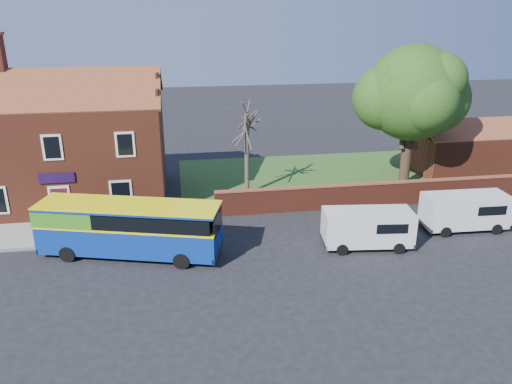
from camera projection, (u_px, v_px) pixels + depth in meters
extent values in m
plane|color=black|center=(185.00, 276.00, 23.77)|extent=(120.00, 120.00, 0.00)
cube|color=gray|center=(57.00, 234.00, 28.03)|extent=(18.00, 3.50, 0.12)
cube|color=slate|center=(50.00, 247.00, 26.40)|extent=(18.00, 0.15, 0.14)
cube|color=#426B28|center=(354.00, 176.00, 37.72)|extent=(26.00, 12.00, 0.04)
cube|color=brown|center=(69.00, 151.00, 32.23)|extent=(12.00, 8.00, 6.50)
cube|color=brown|center=(53.00, 90.00, 28.90)|extent=(12.30, 4.08, 2.16)
cube|color=brown|center=(66.00, 80.00, 32.60)|extent=(12.30, 4.08, 2.16)
cube|color=black|center=(52.00, 147.00, 28.03)|extent=(1.10, 0.06, 1.50)
cube|color=#4C0F19|center=(61.00, 205.00, 29.24)|extent=(0.95, 0.04, 2.10)
cube|color=silver|center=(61.00, 204.00, 29.24)|extent=(1.20, 0.06, 2.30)
cube|color=#1F0B33|center=(57.00, 178.00, 28.63)|extent=(2.00, 0.06, 0.60)
cube|color=maroon|center=(386.00, 194.00, 31.91)|extent=(22.00, 0.30, 1.50)
cube|color=brown|center=(387.00, 183.00, 31.63)|extent=(22.00, 0.38, 0.10)
cube|color=maroon|center=(466.00, 152.00, 38.54)|extent=(8.00, 5.00, 3.00)
cube|color=brown|center=(480.00, 129.00, 36.66)|extent=(8.20, 2.56, 1.24)
cube|color=brown|center=(461.00, 122.00, 38.98)|extent=(8.20, 2.56, 1.24)
cube|color=navy|center=(130.00, 236.00, 25.40)|extent=(9.42, 4.75, 1.45)
cube|color=yellow|center=(129.00, 223.00, 25.15)|extent=(9.45, 4.77, 0.10)
cube|color=black|center=(128.00, 215.00, 25.00)|extent=(9.08, 4.66, 0.73)
cube|color=#3F8C1E|center=(71.00, 213.00, 25.35)|extent=(3.64, 3.10, 0.78)
cube|color=navy|center=(128.00, 206.00, 24.83)|extent=(9.42, 4.75, 0.14)
cube|color=yellow|center=(127.00, 205.00, 24.80)|extent=(9.47, 4.80, 0.06)
cylinder|color=black|center=(68.00, 254.00, 24.98)|extent=(0.87, 0.50, 0.82)
cylinder|color=black|center=(86.00, 236.00, 26.95)|extent=(0.87, 0.50, 0.82)
cylinder|color=black|center=(182.00, 261.00, 24.30)|extent=(0.87, 0.50, 0.82)
cylinder|color=black|center=(192.00, 242.00, 26.28)|extent=(0.87, 0.50, 0.82)
cube|color=silver|center=(367.00, 227.00, 26.24)|extent=(4.81, 2.35, 1.76)
cube|color=black|center=(407.00, 221.00, 26.24)|extent=(0.25, 1.58, 0.70)
cube|color=black|center=(408.00, 239.00, 26.63)|extent=(0.30, 1.86, 0.22)
cylinder|color=black|center=(342.00, 249.00, 25.66)|extent=(0.63, 0.29, 0.61)
cylinder|color=black|center=(335.00, 235.00, 27.29)|extent=(0.63, 0.29, 0.61)
cylinder|color=black|center=(399.00, 248.00, 25.80)|extent=(0.63, 0.29, 0.61)
cylinder|color=black|center=(389.00, 234.00, 27.42)|extent=(0.63, 0.29, 0.61)
cube|color=silver|center=(465.00, 210.00, 28.36)|extent=(4.79, 2.04, 1.80)
cube|color=black|center=(501.00, 204.00, 28.51)|extent=(0.13, 1.61, 0.71)
cube|color=black|center=(501.00, 221.00, 28.91)|extent=(0.16, 1.89, 0.23)
cylinder|color=black|center=(445.00, 232.00, 27.66)|extent=(0.63, 0.24, 0.62)
cylinder|color=black|center=(431.00, 219.00, 29.30)|extent=(0.63, 0.24, 0.62)
cylinder|color=black|center=(496.00, 229.00, 28.02)|extent=(0.63, 0.24, 0.62)
cylinder|color=black|center=(479.00, 217.00, 29.66)|extent=(0.63, 0.24, 0.62)
cylinder|color=black|center=(406.00, 159.00, 34.79)|extent=(0.71, 0.71, 4.08)
sphere|color=#3D6A21|center=(413.00, 93.00, 33.17)|extent=(6.38, 6.38, 6.38)
sphere|color=#3D6A21|center=(436.00, 99.00, 33.96)|extent=(4.61, 4.61, 4.61)
sphere|color=#3D6A21|center=(385.00, 97.00, 33.54)|extent=(4.43, 4.43, 4.43)
cylinder|color=#4C4238|center=(247.00, 155.00, 33.13)|extent=(0.32, 0.32, 5.54)
cylinder|color=#4C4238|center=(247.00, 126.00, 32.43)|extent=(0.33, 2.70, 2.18)
cylinder|color=#4C4238|center=(247.00, 129.00, 32.50)|extent=(1.41, 1.99, 1.99)
cylinder|color=#4C4238|center=(247.00, 123.00, 32.37)|extent=(2.27, 1.04, 2.21)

